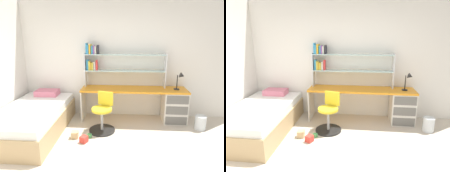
{
  "view_description": "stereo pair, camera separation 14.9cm",
  "coord_description": "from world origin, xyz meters",
  "views": [
    {
      "loc": [
        0.11,
        -2.06,
        1.88
      ],
      "look_at": [
        -0.14,
        1.34,
        0.97
      ],
      "focal_mm": 31.1,
      "sensor_mm": 36.0,
      "label": 1
    },
    {
      "loc": [
        0.26,
        -2.04,
        1.88
      ],
      "look_at": [
        -0.14,
        1.34,
        0.97
      ],
      "focal_mm": 31.1,
      "sensor_mm": 36.0,
      "label": 2
    }
  ],
  "objects": [
    {
      "name": "room_shell",
      "position": [
        -1.16,
        1.17,
        1.39
      ],
      "size": [
        5.52,
        5.68,
        2.77
      ],
      "color": "white",
      "rests_on": "ground_plane"
    },
    {
      "name": "desk",
      "position": [
        0.91,
        2.05,
        0.42
      ],
      "size": [
        2.29,
        0.54,
        0.73
      ],
      "color": "orange",
      "rests_on": "ground_plane"
    },
    {
      "name": "bookshelf_hutch",
      "position": [
        -0.18,
        2.2,
        1.3
      ],
      "size": [
        1.78,
        0.22,
        0.97
      ],
      "color": "silver",
      "rests_on": "desk"
    },
    {
      "name": "desk_lamp",
      "position": [
        1.27,
        2.0,
        0.99
      ],
      "size": [
        0.2,
        0.17,
        0.38
      ],
      "color": "black",
      "rests_on": "desk"
    },
    {
      "name": "swivel_chair",
      "position": [
        -0.34,
        1.5,
        0.3
      ],
      "size": [
        0.52,
        0.52,
        0.77
      ],
      "color": "black",
      "rests_on": "ground_plane"
    },
    {
      "name": "bed_platform",
      "position": [
        -1.68,
        1.34,
        0.27
      ],
      "size": [
        1.13,
        2.0,
        0.65
      ],
      "color": "tan",
      "rests_on": "ground_plane"
    },
    {
      "name": "waste_bin",
      "position": [
        1.64,
        1.69,
        0.14
      ],
      "size": [
        0.22,
        0.22,
        0.29
      ],
      "primitive_type": "cylinder",
      "color": "silver",
      "rests_on": "ground_plane"
    },
    {
      "name": "toy_block_green_0",
      "position": [
        -0.55,
        1.18,
        0.04
      ],
      "size": [
        0.09,
        0.09,
        0.07
      ],
      "primitive_type": "cube",
      "rotation": [
        0.0,
        0.0,
        1.31
      ],
      "color": "#479E51",
      "rests_on": "ground_plane"
    },
    {
      "name": "toy_block_natural_1",
      "position": [
        -0.82,
        1.16,
        0.06
      ],
      "size": [
        0.14,
        0.14,
        0.13
      ],
      "primitive_type": "cube",
      "rotation": [
        0.0,
        0.0,
        0.11
      ],
      "color": "tan",
      "rests_on": "ground_plane"
    },
    {
      "name": "toy_block_red_2",
      "position": [
        -0.62,
        1.01,
        0.06
      ],
      "size": [
        0.16,
        0.16,
        0.12
      ],
      "primitive_type": "cube",
      "rotation": [
        0.0,
        0.0,
        1.12
      ],
      "color": "red",
      "rests_on": "ground_plane"
    }
  ]
}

